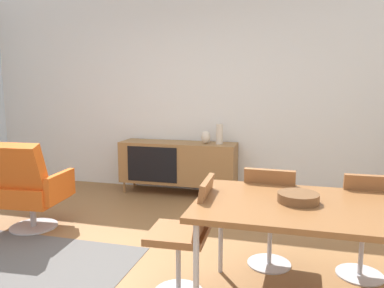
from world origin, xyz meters
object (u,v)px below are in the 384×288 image
Objects in this scene: wooden_bowl_on_table at (298,198)px; dining_chair_near_window at (187,232)px; dining_chair_back_right at (365,221)px; vase_cobalt at (219,134)px; dining_table at (324,212)px; dining_chair_back_left at (270,213)px; vase_sculptural_dark at (206,137)px; sideboard at (178,162)px; lounge_chair_red at (27,186)px.

wooden_bowl_on_table is 0.30× the size of dining_chair_near_window.
vase_cobalt is at bearing 128.44° from dining_chair_back_right.
dining_chair_back_left reaches higher than dining_table.
dining_table is at bearing -61.56° from vase_sculptural_dark.
sideboard is 2.55m from dining_chair_near_window.
sideboard is 6.15× the size of wooden_bowl_on_table.
dining_table is 1.87× the size of dining_chair_back_left.
dining_chair_near_window and dining_chair_back_left have the same top height.
dining_table is at bearing -14.89° from lounge_chair_red.
vase_sculptural_dark is 0.11× the size of dining_table.
vase_cobalt is at bearing 95.60° from dining_chair_near_window.
dining_table is 0.17m from wooden_bowl_on_table.
dining_chair_near_window is 2.05m from lounge_chair_red.
vase_sculptural_dark reaches higher than dining_table.
vase_cobalt is 1.57× the size of vase_sculptural_dark.
lounge_chair_red is (-1.49, -1.68, -0.34)m from vase_sculptural_dark.
wooden_bowl_on_table is (-0.16, 0.02, 0.07)m from dining_table.
dining_chair_back_left is 0.90× the size of lounge_chair_red.
lounge_chair_red is (-2.64, 0.73, -0.30)m from wooden_bowl_on_table.
dining_chair_back_left is (-0.20, 0.54, -0.30)m from wooden_bowl_on_table.
dining_chair_near_window and dining_chair_back_right have the same top height.
wooden_bowl_on_table is 2.76m from lounge_chair_red.
sideboard is at bearing 126.02° from dining_chair_back_left.
dining_table is at bearing -57.75° from dining_chair_back_left.
sideboard is 0.71m from vase_cobalt.
sideboard is 2.88m from wooden_bowl_on_table.
wooden_bowl_on_table is at bearing 174.07° from dining_table.
dining_chair_back_right is at bearing -3.37° from lounge_chair_red.
dining_table is 1.69× the size of lounge_chair_red.
dining_table reaches higher than sideboard.
vase_sculptural_dark is 0.20× the size of dining_chair_near_window.
wooden_bowl_on_table is (0.97, -2.40, -0.08)m from vase_cobalt.
dining_chair_back_left is at bearing -62.77° from vase_sculptural_dark.
lounge_chair_red is at bearing -123.20° from sideboard.
vase_sculptural_dark is at bearing 180.00° from vase_cobalt.
vase_sculptural_dark is at bearing 117.23° from dining_chair_back_left.
wooden_bowl_on_table is 0.30× the size of dining_chair_back_left.
dining_chair_back_right is (2.05, -1.86, 0.03)m from sideboard.
vase_cobalt is 2.40m from lounge_chair_red.
vase_cobalt is (0.58, 0.00, 0.41)m from sideboard.
vase_cobalt reaches higher than dining_chair_back_left.
vase_sculptural_dark reaches higher than dining_chair_near_window.
sideboard is 1.87× the size of dining_chair_near_window.
dining_table is at bearing -122.12° from dining_chair_back_right.
vase_cobalt is 0.19m from vase_sculptural_dark.
vase_sculptural_dark is at bearing 115.65° from wooden_bowl_on_table.
vase_sculptural_dark is at bearing 118.44° from dining_table.
sideboard is 2.00m from lounge_chair_red.
sideboard is at bearing -179.81° from vase_cobalt.
vase_cobalt reaches higher than dining_table.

